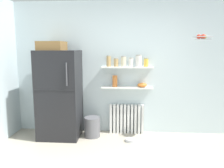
{
  "coord_description": "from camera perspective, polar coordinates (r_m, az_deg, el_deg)",
  "views": [
    {
      "loc": [
        0.07,
        -2.47,
        1.7
      ],
      "look_at": [
        -0.23,
        1.6,
        1.05
      ],
      "focal_mm": 36.27,
      "sensor_mm": 36.0,
      "label": 1
    }
  ],
  "objects": [
    {
      "name": "storage_jar_3",
      "position": [
        4.37,
        4.82,
        5.51
      ],
      "size": [
        0.08,
        0.08,
        0.18
      ],
      "color": "silver",
      "rests_on": "wall_shelf_upper"
    },
    {
      "name": "storage_jar_1",
      "position": [
        4.37,
        1.04,
        5.5
      ],
      "size": [
        0.09,
        0.09,
        0.17
      ],
      "color": "tan",
      "rests_on": "wall_shelf_upper"
    },
    {
      "name": "radiator",
      "position": [
        4.61,
        3.72,
        -8.76
      ],
      "size": [
        0.68,
        0.12,
        0.58
      ],
      "color": "white",
      "rests_on": "ground_plane"
    },
    {
      "name": "storage_jar_5",
      "position": [
        4.38,
        8.58,
        5.44
      ],
      "size": [
        0.08,
        0.08,
        0.17
      ],
      "color": "yellow",
      "rests_on": "wall_shelf_upper"
    },
    {
      "name": "refrigerator",
      "position": [
        4.42,
        -13.09,
        -2.08
      ],
      "size": [
        0.76,
        0.7,
        1.82
      ],
      "color": "black",
      "rests_on": "ground_plane"
    },
    {
      "name": "trash_bin",
      "position": [
        4.46,
        -5.02,
        -10.73
      ],
      "size": [
        0.3,
        0.3,
        0.39
      ],
      "primitive_type": "cylinder",
      "color": "slate",
      "rests_on": "ground_plane"
    },
    {
      "name": "vase",
      "position": [
        4.41,
        0.74,
        0.74
      ],
      "size": [
        0.1,
        0.1,
        0.22
      ],
      "primitive_type": "cylinder",
      "color": "#CC7033",
      "rests_on": "wall_shelf_lower"
    },
    {
      "name": "wall_shelf_upper",
      "position": [
        4.38,
        3.86,
        4.23
      ],
      "size": [
        1.0,
        0.22,
        0.02
      ],
      "primitive_type": "cube",
      "color": "white"
    },
    {
      "name": "back_wall",
      "position": [
        4.54,
        3.29,
        3.98
      ],
      "size": [
        7.04,
        0.1,
        2.6
      ],
      "primitive_type": "cube",
      "color": "silver",
      "rests_on": "ground_plane"
    },
    {
      "name": "storage_jar_4",
      "position": [
        4.37,
        6.71,
        5.84
      ],
      "size": [
        0.12,
        0.12,
        0.23
      ],
      "color": "silver",
      "rests_on": "wall_shelf_upper"
    },
    {
      "name": "storage_jar_0",
      "position": [
        4.38,
        -0.84,
        5.82
      ],
      "size": [
        0.09,
        0.09,
        0.22
      ],
      "color": "tan",
      "rests_on": "wall_shelf_upper"
    },
    {
      "name": "pet_food_bowl",
      "position": [
        4.3,
        4.59,
        -13.9
      ],
      "size": [
        0.18,
        0.18,
        0.05
      ],
      "primitive_type": "cylinder",
      "color": "#B7B7BC",
      "rests_on": "ground_plane"
    },
    {
      "name": "wall_shelf_lower",
      "position": [
        4.43,
        3.8,
        -0.89
      ],
      "size": [
        1.0,
        0.22,
        0.02
      ],
      "primitive_type": "cube",
      "color": "white"
    },
    {
      "name": "storage_jar_2",
      "position": [
        4.37,
        2.93,
        5.72
      ],
      "size": [
        0.1,
        0.1,
        0.2
      ],
      "color": "beige",
      "rests_on": "wall_shelf_upper"
    },
    {
      "name": "hanging_fruit_basket",
      "position": [
        4.21,
        21.89,
        10.9
      ],
      "size": [
        0.33,
        0.33,
        0.09
      ],
      "color": "#B2B2B7"
    },
    {
      "name": "shelf_bowl",
      "position": [
        4.43,
        7.62,
        -0.24
      ],
      "size": [
        0.19,
        0.19,
        0.08
      ],
      "primitive_type": "ellipsoid",
      "color": "orange",
      "rests_on": "wall_shelf_lower"
    }
  ]
}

